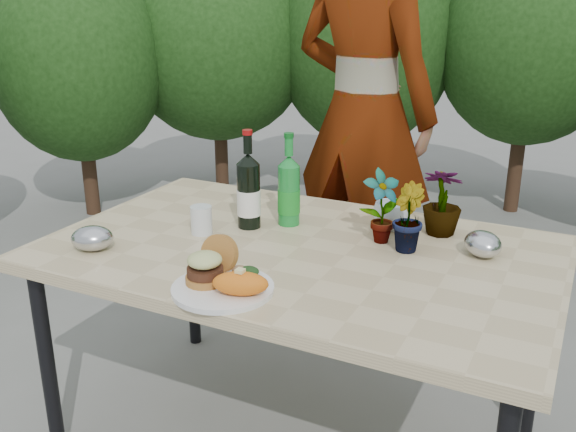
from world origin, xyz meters
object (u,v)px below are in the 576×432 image
at_px(patio_table, 299,264).
at_px(person, 363,114).
at_px(wine_bottle, 249,192).
at_px(dinner_plate, 223,289).

bearing_deg(patio_table, person, 99.55).
relative_size(patio_table, wine_bottle, 4.72).
relative_size(dinner_plate, wine_bottle, 0.83).
distance_m(patio_table, dinner_plate, 0.39).
xyz_separation_m(patio_table, person, (-0.18, 1.06, 0.30)).
bearing_deg(patio_table, wine_bottle, 158.41).
bearing_deg(person, wine_bottle, 98.93).
distance_m(patio_table, person, 1.12).
bearing_deg(wine_bottle, dinner_plate, -54.67).
relative_size(patio_table, person, 0.81).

